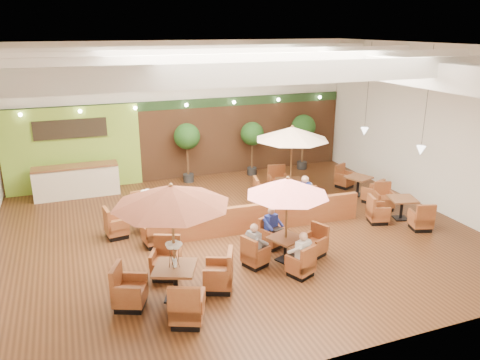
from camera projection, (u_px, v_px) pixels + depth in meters
name	position (u px, v px, depth m)	size (l,w,h in m)	color
room	(230.00, 108.00, 14.35)	(14.04, 14.00, 5.52)	#381E0F
service_counter	(77.00, 181.00, 17.19)	(3.00, 0.75, 1.18)	beige
booth_divider	(264.00, 217.00, 14.34)	(6.38, 0.18, 0.88)	brown
table_0	(173.00, 223.00, 10.26)	(2.96, 2.96, 2.82)	brown
table_1	(287.00, 203.00, 12.09)	(2.49, 2.49, 2.39)	brown
table_2	(290.00, 148.00, 16.16)	(2.72, 2.84, 2.80)	brown
table_3	(140.00, 220.00, 14.09)	(1.79, 2.61, 1.53)	brown
table_4	(395.00, 210.00, 15.14)	(1.79, 2.57, 0.91)	brown
table_5	(358.00, 186.00, 17.41)	(1.05, 2.56, 0.90)	brown
topiary_0	(187.00, 139.00, 18.43)	(1.03, 1.03, 2.40)	black
topiary_1	(252.00, 136.00, 19.39)	(0.97, 0.97, 2.26)	black
topiary_2	(303.00, 129.00, 20.16)	(1.04, 1.04, 2.41)	black
diner_0	(301.00, 249.00, 11.60)	(0.42, 0.40, 0.76)	silver
diner_1	(272.00, 223.00, 13.15)	(0.41, 0.38, 0.74)	navy
diner_2	(256.00, 240.00, 12.08)	(0.37, 0.41, 0.76)	slate
diner_3	(304.00, 190.00, 15.66)	(0.47, 0.44, 0.85)	navy
diner_4	(304.00, 190.00, 15.66)	(0.42, 0.34, 0.84)	silver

